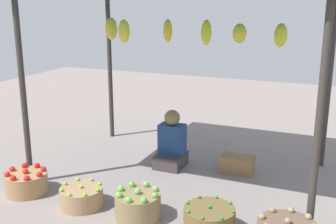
{
  "coord_description": "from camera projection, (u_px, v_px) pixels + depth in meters",
  "views": [
    {
      "loc": [
        1.78,
        -4.7,
        2.16
      ],
      "look_at": [
        0.0,
        -0.5,
        0.95
      ],
      "focal_mm": 44.3,
      "sensor_mm": 36.0,
      "label": 1
    }
  ],
  "objects": [
    {
      "name": "basket_green_chilies",
      "position": [
        209.0,
        220.0,
        3.99
      ],
      "size": [
        0.5,
        0.5,
        0.29
      ],
      "color": "brown",
      "rests_on": "ground"
    },
    {
      "name": "basket_limes",
      "position": [
        82.0,
        197.0,
        4.51
      ],
      "size": [
        0.47,
        0.47,
        0.25
      ],
      "color": "#A27D58",
      "rests_on": "ground"
    },
    {
      "name": "ground_plane",
      "position": [
        183.0,
        173.0,
        5.41
      ],
      "size": [
        14.0,
        14.0,
        0.0
      ],
      "primitive_type": "plane",
      "color": "gray"
    },
    {
      "name": "vendor_person",
      "position": [
        172.0,
        145.0,
        5.59
      ],
      "size": [
        0.36,
        0.44,
        0.78
      ],
      "color": "#3F3839",
      "rests_on": "ground"
    },
    {
      "name": "basket_red_tomatoes",
      "position": [
        27.0,
        182.0,
        4.83
      ],
      "size": [
        0.48,
        0.48,
        0.3
      ],
      "color": "#A47950",
      "rests_on": "ground"
    },
    {
      "name": "wooden_crate_near_vendor",
      "position": [
        237.0,
        164.0,
        5.44
      ],
      "size": [
        0.43,
        0.27,
        0.21
      ],
      "primitive_type": "cube",
      "color": "olive",
      "rests_on": "ground"
    },
    {
      "name": "market_stall_structure",
      "position": [
        184.0,
        8.0,
        4.88
      ],
      "size": [
        3.59,
        2.28,
        2.27
      ],
      "color": "#38332D",
      "rests_on": "ground"
    },
    {
      "name": "basket_green_apples",
      "position": [
        138.0,
        205.0,
        4.26
      ],
      "size": [
        0.47,
        0.47,
        0.33
      ],
      "color": "olive",
      "rests_on": "ground"
    }
  ]
}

